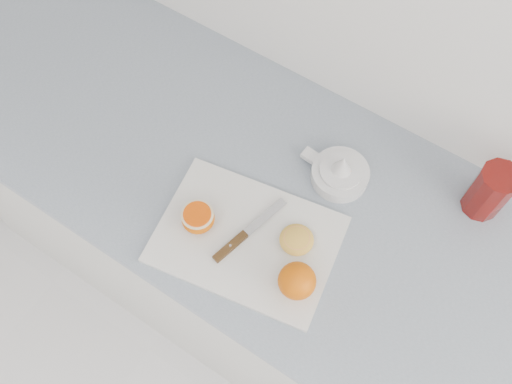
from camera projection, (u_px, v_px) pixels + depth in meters
counter at (324, 292)px, 1.61m from camera, size 2.37×0.64×0.89m
cutting_board at (247, 239)px, 1.20m from camera, size 0.41×0.33×0.01m
whole_orange at (297, 281)px, 1.11m from camera, size 0.08×0.08×0.08m
half_orange at (198, 218)px, 1.19m from camera, size 0.07×0.07×0.04m
squeezed_shell at (297, 240)px, 1.17m from camera, size 0.07×0.07×0.03m
paring_knife at (237, 241)px, 1.18m from camera, size 0.06×0.20×0.01m
citrus_juicer at (340, 172)px, 1.25m from camera, size 0.16×0.13×0.09m
red_tumbler at (489, 192)px, 1.18m from camera, size 0.08×0.08×0.14m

